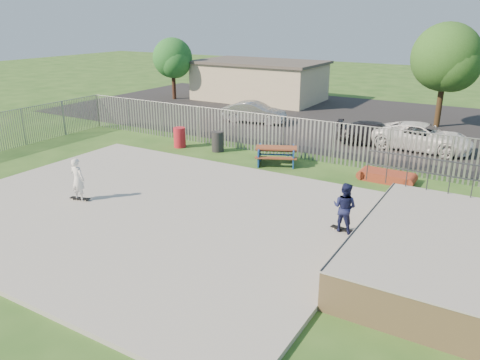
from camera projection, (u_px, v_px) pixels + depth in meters
The scene contains 19 objects.
ground at pixel (148, 212), 16.86m from camera, with size 120.00×120.00×0.00m, color #27521C.
concrete_slab at pixel (148, 210), 16.83m from camera, with size 15.00×12.00×0.15m, color #A4A49F.
quarter_pipe at pixel (434, 250), 12.92m from camera, with size 5.50×7.05×2.19m.
fence at pixel (238, 158), 19.76m from camera, with size 26.04×16.02×2.00m.
picnic_table at pixel (276, 155), 22.23m from camera, with size 2.43×2.26×0.82m.
funbox at pixel (387, 177), 19.96m from camera, with size 2.00×1.03×0.40m.
trash_bin_red at pixel (180, 137), 25.03m from camera, with size 0.64×0.64×1.07m, color #B21B27.
trash_bin_grey at pixel (218, 141), 24.25m from camera, with size 0.63×0.63×1.05m, color #242427.
parking_lot at pixel (333, 118), 32.25m from camera, with size 40.00×18.00×0.02m, color black.
car_silver at pixel (255, 112), 30.68m from camera, with size 1.43×4.11×1.35m, color #AAA9AE.
car_dark at pixel (376, 134), 25.44m from camera, with size 1.70×4.18×1.21m, color black.
car_white at pixel (422, 137), 24.37m from camera, with size 2.31×5.01×1.39m, color white.
building at pixel (259, 80), 38.82m from camera, with size 10.40×6.40×3.20m.
tree_left at pixel (173, 58), 38.61m from camera, with size 3.26×3.26×5.03m.
tree_mid at pixel (446, 57), 28.38m from camera, with size 4.14×4.14×6.39m.
skateboard_a at pixel (343, 229), 15.04m from camera, with size 0.82×0.29×0.08m.
skateboard_b at pixel (80, 199), 17.55m from camera, with size 0.82×0.39×0.08m.
skater_navy at pixel (345, 207), 14.78m from camera, with size 0.79×0.62×1.62m, color #141941.
skater_white at pixel (78, 179), 17.30m from camera, with size 0.59×0.39×1.62m, color white.
Camera 1 is at (10.79, -11.63, 6.69)m, focal length 35.00 mm.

